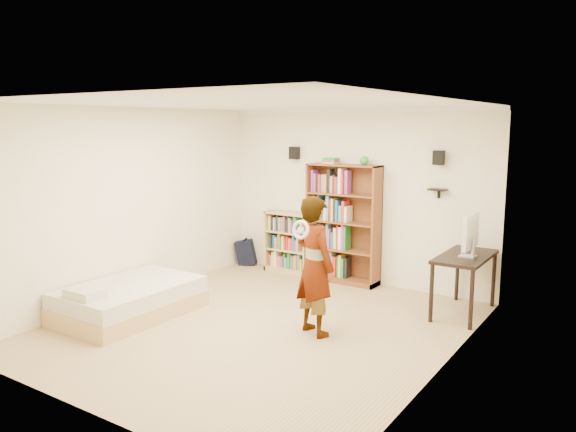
% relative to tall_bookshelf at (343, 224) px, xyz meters
% --- Properties ---
extents(ground, '(4.50, 5.00, 0.01)m').
position_rel_tall_bookshelf_xyz_m(ground, '(0.10, -2.33, -0.93)').
color(ground, tan).
rests_on(ground, ground).
extents(room_shell, '(4.52, 5.02, 2.71)m').
position_rel_tall_bookshelf_xyz_m(room_shell, '(0.10, -2.33, 0.83)').
color(room_shell, white).
rests_on(room_shell, ground).
extents(crown_molding, '(4.50, 5.00, 0.06)m').
position_rel_tall_bookshelf_xyz_m(crown_molding, '(0.10, -2.33, 1.74)').
color(crown_molding, white).
rests_on(crown_molding, room_shell).
extents(speaker_left, '(0.14, 0.12, 0.20)m').
position_rel_tall_bookshelf_xyz_m(speaker_left, '(-0.95, 0.07, 1.07)').
color(speaker_left, black).
rests_on(speaker_left, room_shell).
extents(speaker_right, '(0.14, 0.12, 0.20)m').
position_rel_tall_bookshelf_xyz_m(speaker_right, '(1.45, 0.07, 1.07)').
color(speaker_right, black).
rests_on(speaker_right, room_shell).
extents(wall_shelf, '(0.25, 0.16, 0.02)m').
position_rel_tall_bookshelf_xyz_m(wall_shelf, '(1.45, 0.08, 0.62)').
color(wall_shelf, black).
rests_on(wall_shelf, room_shell).
extents(tall_bookshelf, '(1.17, 0.34, 1.86)m').
position_rel_tall_bookshelf_xyz_m(tall_bookshelf, '(0.00, 0.00, 0.00)').
color(tall_bookshelf, brown).
rests_on(tall_bookshelf, ground).
extents(low_bookshelf, '(0.81, 0.30, 1.01)m').
position_rel_tall_bookshelf_xyz_m(low_bookshelf, '(-1.03, 0.02, -0.42)').
color(low_bookshelf, '#D5B973').
rests_on(low_bookshelf, ground).
extents(computer_desk, '(0.58, 1.16, 0.79)m').
position_rel_tall_bookshelf_xyz_m(computer_desk, '(2.04, -0.47, -0.53)').
color(computer_desk, black).
rests_on(computer_desk, ground).
extents(imac, '(0.12, 0.56, 0.55)m').
position_rel_tall_bookshelf_xyz_m(imac, '(2.09, -0.57, 0.14)').
color(imac, silver).
rests_on(imac, computer_desk).
extents(daybed, '(1.16, 1.78, 0.52)m').
position_rel_tall_bookshelf_xyz_m(daybed, '(-1.55, -2.93, -0.67)').
color(daybed, beige).
rests_on(daybed, ground).
extents(person, '(0.71, 0.59, 1.65)m').
position_rel_tall_bookshelf_xyz_m(person, '(0.77, -2.15, -0.10)').
color(person, black).
rests_on(person, ground).
extents(wii_wheel, '(0.22, 0.08, 0.22)m').
position_rel_tall_bookshelf_xyz_m(wii_wheel, '(0.77, -2.46, 0.38)').
color(wii_wheel, silver).
rests_on(wii_wheel, person).
extents(navy_bag, '(0.40, 0.33, 0.46)m').
position_rel_tall_bookshelf_xyz_m(navy_bag, '(-1.93, 0.01, -0.70)').
color(navy_bag, black).
rests_on(navy_bag, ground).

